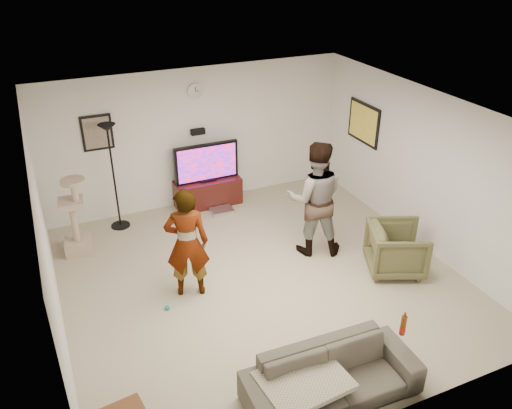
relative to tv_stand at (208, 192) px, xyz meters
name	(u,v)px	position (x,y,z in m)	size (l,w,h in m)	color
floor	(261,279)	(-0.07, -2.50, -0.26)	(5.50, 5.50, 0.02)	tan
ceiling	(261,114)	(-0.07, -2.50, 2.26)	(5.50, 5.50, 0.02)	silver
wall_back	(197,137)	(-0.07, 0.25, 1.00)	(5.50, 0.04, 2.50)	white
wall_front	(384,330)	(-0.07, -5.25, 1.00)	(5.50, 0.04, 2.50)	white
wall_left	(47,248)	(-2.82, -2.50, 1.00)	(0.04, 5.50, 2.50)	white
wall_right	(422,169)	(2.68, -2.50, 1.00)	(0.04, 5.50, 2.50)	white
wall_clock	(195,91)	(-0.07, 0.22, 1.85)	(0.26, 0.26, 0.04)	silver
wall_speaker	(198,132)	(-0.07, 0.19, 1.13)	(0.25, 0.10, 0.10)	black
picture_back	(97,133)	(-1.77, 0.23, 1.35)	(0.42, 0.03, 0.52)	#756959
picture_right	(364,123)	(2.66, -0.90, 1.25)	(0.03, 0.78, 0.62)	yellow
tv_stand	(208,192)	(0.00, 0.00, 0.00)	(1.21, 0.45, 0.50)	#340F0C
console_box	(222,211)	(0.12, -0.40, -0.22)	(0.40, 0.30, 0.07)	silver
tv	(206,162)	(0.00, 0.00, 0.60)	(1.17, 0.08, 0.70)	black
tv_screen	(207,163)	(0.00, -0.04, 0.60)	(1.08, 0.01, 0.61)	#1C16ED
floor_lamp	(114,178)	(-1.65, -0.13, 0.67)	(0.32, 0.32, 1.84)	black
cat_tree	(73,216)	(-2.41, -0.67, 0.39)	(0.41, 0.41, 1.28)	tan
person_left	(187,243)	(-1.11, -2.39, 0.56)	(0.59, 0.39, 1.62)	#A5A5A5
person_right	(315,199)	(1.00, -2.14, 0.67)	(0.89, 0.70, 1.84)	#3A5C9F
sofa	(332,377)	(-0.27, -4.79, 0.03)	(1.92, 0.75, 0.56)	#474338
throw_blanket	(304,380)	(-0.62, -4.79, 0.13)	(0.90, 0.70, 0.06)	#B2A78A
beer_bottle	(403,325)	(0.61, -4.79, 0.43)	(0.06, 0.06, 0.25)	#5F2D0A
armchair	(396,249)	(1.85, -3.12, 0.12)	(0.79, 0.81, 0.74)	brown
toy_ball	(167,308)	(-1.51, -2.64, -0.22)	(0.07, 0.07, 0.07)	#0890A3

